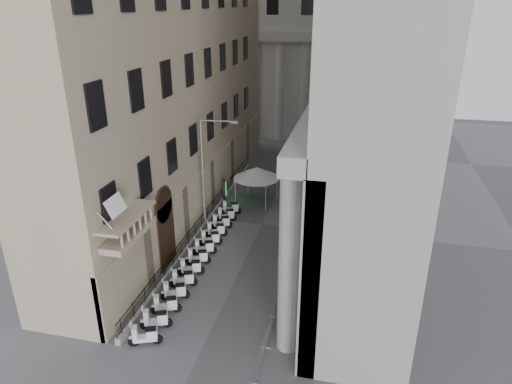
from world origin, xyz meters
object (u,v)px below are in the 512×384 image
Objects in this scene: street_lamp at (207,166)px; pedestrian_a at (292,174)px; scooter_0 at (146,345)px; security_tent at (255,172)px; pedestrian_b at (308,193)px; info_kiosk at (224,191)px.

pedestrian_a is (4.75, 10.94, -4.23)m from street_lamp.
scooter_0 is 19.46m from security_tent.
security_tent is 0.46× the size of street_lamp.
street_lamp is 4.58× the size of pedestrian_a.
scooter_0 is 21.11m from pedestrian_b.
pedestrian_b is at bearing 12.44° from security_tent.
scooter_0 is at bearing -104.59° from info_kiosk.
street_lamp reaches higher than info_kiosk.
info_kiosk reaches higher than scooter_0.
pedestrian_b is (7.19, 1.77, -0.20)m from info_kiosk.
pedestrian_a is at bearing -57.20° from pedestrian_b.
info_kiosk is at bearing -17.63° from scooter_0.
street_lamp reaches higher than pedestrian_b.
street_lamp is at bearing -110.01° from security_tent.
street_lamp is 12.66m from pedestrian_a.
pedestrian_b is (5.91, 20.25, 0.78)m from scooter_0.
pedestrian_a reaches higher than scooter_0.
street_lamp is at bearing 86.46° from pedestrian_a.
scooter_0 is 0.17× the size of street_lamp.
security_tent is at bearing -2.27° from info_kiosk.
street_lamp reaches higher than pedestrian_a.
info_kiosk is 1.02× the size of pedestrian_a.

